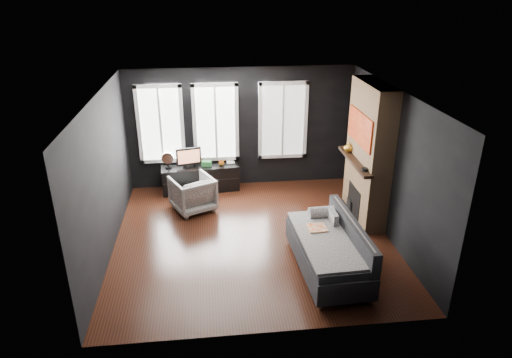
{
  "coord_description": "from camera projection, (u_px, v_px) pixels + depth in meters",
  "views": [
    {
      "loc": [
        -0.76,
        -7.28,
        4.37
      ],
      "look_at": [
        0.1,
        0.3,
        1.05
      ],
      "focal_mm": 32.0,
      "sensor_mm": 36.0,
      "label": 1
    }
  ],
  "objects": [
    {
      "name": "windows",
      "position": [
        219.0,
        83.0,
        9.7
      ],
      "size": [
        4.0,
        0.16,
        1.76
      ],
      "primitive_type": null,
      "color": "white",
      "rests_on": "wall_back"
    },
    {
      "name": "sofa",
      "position": [
        328.0,
        247.0,
        7.34
      ],
      "size": [
        1.11,
        2.09,
        0.88
      ],
      "primitive_type": null,
      "rotation": [
        0.0,
        0.0,
        0.04
      ],
      "color": "black",
      "rests_on": "floor"
    },
    {
      "name": "fireplace",
      "position": [
        369.0,
        153.0,
        8.7
      ],
      "size": [
        0.7,
        1.62,
        2.7
      ],
      "primitive_type": null,
      "color": "#93724C",
      "rests_on": "floor"
    },
    {
      "name": "wall_right",
      "position": [
        391.0,
        164.0,
        8.17
      ],
      "size": [
        0.02,
        5.0,
        2.7
      ],
      "primitive_type": "cube",
      "color": "black",
      "rests_on": "ground"
    },
    {
      "name": "monitor",
      "position": [
        189.0,
        156.0,
        10.01
      ],
      "size": [
        0.57,
        0.25,
        0.5
      ],
      "primitive_type": null,
      "rotation": [
        0.0,
        0.0,
        0.23
      ],
      "color": "black",
      "rests_on": "media_console"
    },
    {
      "name": "media_console",
      "position": [
        200.0,
        178.0,
        10.28
      ],
      "size": [
        1.74,
        0.69,
        0.58
      ],
      "primitive_type": null,
      "rotation": [
        0.0,
        0.0,
        0.09
      ],
      "color": "black",
      "rests_on": "floor"
    },
    {
      "name": "ceiling",
      "position": [
        252.0,
        93.0,
        7.38
      ],
      "size": [
        5.0,
        5.0,
        0.0
      ],
      "primitive_type": "plane",
      "color": "white",
      "rests_on": "ground"
    },
    {
      "name": "storage_box",
      "position": [
        207.0,
        163.0,
        10.14
      ],
      "size": [
        0.23,
        0.17,
        0.11
      ],
      "primitive_type": "cube",
      "rotation": [
        0.0,
        0.0,
        -0.18
      ],
      "color": "#2F7D38",
      "rests_on": "media_console"
    },
    {
      "name": "mantel_vase",
      "position": [
        349.0,
        147.0,
        9.09
      ],
      "size": [
        0.25,
        0.25,
        0.2
      ],
      "primitive_type": "imported",
      "rotation": [
        0.0,
        0.0,
        0.25
      ],
      "color": "gold",
      "rests_on": "fireplace"
    },
    {
      "name": "stripe_pillow",
      "position": [
        333.0,
        221.0,
        7.73
      ],
      "size": [
        0.09,
        0.36,
        0.36
      ],
      "primitive_type": "cube",
      "rotation": [
        0.0,
        0.0,
        0.03
      ],
      "color": "gray",
      "rests_on": "sofa"
    },
    {
      "name": "floor",
      "position": [
        252.0,
        237.0,
        8.45
      ],
      "size": [
        5.0,
        5.0,
        0.0
      ],
      "primitive_type": "plane",
      "color": "black",
      "rests_on": "ground"
    },
    {
      "name": "mug",
      "position": [
        222.0,
        163.0,
        10.17
      ],
      "size": [
        0.14,
        0.12,
        0.13
      ],
      "primitive_type": "imported",
      "rotation": [
        0.0,
        0.0,
        -0.15
      ],
      "color": "#CB6812",
      "rests_on": "media_console"
    },
    {
      "name": "armchair",
      "position": [
        193.0,
        192.0,
        9.34
      ],
      "size": [
        1.02,
        0.99,
        0.8
      ],
      "primitive_type": "imported",
      "rotation": [
        0.0,
        0.0,
        -2.7
      ],
      "color": "silver",
      "rests_on": "floor"
    },
    {
      "name": "desk_fan",
      "position": [
        168.0,
        160.0,
        9.97
      ],
      "size": [
        0.28,
        0.28,
        0.38
      ],
      "primitive_type": null,
      "rotation": [
        0.0,
        0.0,
        -0.06
      ],
      "color": "#A5A5A5",
      "rests_on": "media_console"
    },
    {
      "name": "wall_left",
      "position": [
        104.0,
        177.0,
        7.66
      ],
      "size": [
        0.02,
        5.0,
        2.7
      ],
      "primitive_type": "cube",
      "color": "black",
      "rests_on": "ground"
    },
    {
      "name": "mantel_clock",
      "position": [
        365.0,
        169.0,
        8.21
      ],
      "size": [
        0.16,
        0.16,
        0.04
      ],
      "primitive_type": "cylinder",
      "rotation": [
        0.0,
        0.0,
        0.26
      ],
      "color": "black",
      "rests_on": "fireplace"
    },
    {
      "name": "book",
      "position": [
        227.0,
        157.0,
        10.31
      ],
      "size": [
        0.17,
        0.03,
        0.23
      ],
      "primitive_type": "imported",
      "rotation": [
        0.0,
        0.0,
        0.04
      ],
      "color": "beige",
      "rests_on": "media_console"
    },
    {
      "name": "wall_back",
      "position": [
        240.0,
        128.0,
        10.19
      ],
      "size": [
        5.0,
        0.02,
        2.7
      ],
      "primitive_type": "cube",
      "color": "black",
      "rests_on": "ground"
    }
  ]
}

